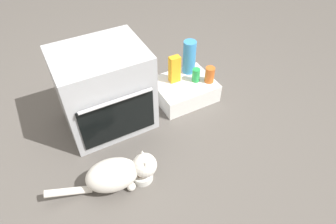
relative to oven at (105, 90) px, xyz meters
The scene contains 9 objects.
ground 0.49m from the oven, 78.11° to the right, with size 8.00×8.00×0.00m, color #56514C.
oven is the anchor object (origin of this frame).
pantry_cabinet 0.73m from the oven, ahead, with size 0.50×0.41×0.16m, color white.
food_bowl 0.69m from the oven, 89.68° to the right, with size 0.15×0.15×0.09m.
cat 0.65m from the oven, 103.81° to the right, with size 0.73×0.28×0.24m.
sauce_jar 0.89m from the oven, ahead, with size 0.08×0.08×0.14m, color #D16023.
water_bottle 0.80m from the oven, ahead, with size 0.11×0.11×0.30m, color #388CD1.
juice_carton 0.62m from the oven, ahead, with size 0.09×0.06×0.24m, color orange.
soda_can 0.79m from the oven, ahead, with size 0.07×0.07×0.12m, color green.
Camera 1 is at (-0.44, -1.33, 1.72)m, focal length 31.01 mm.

